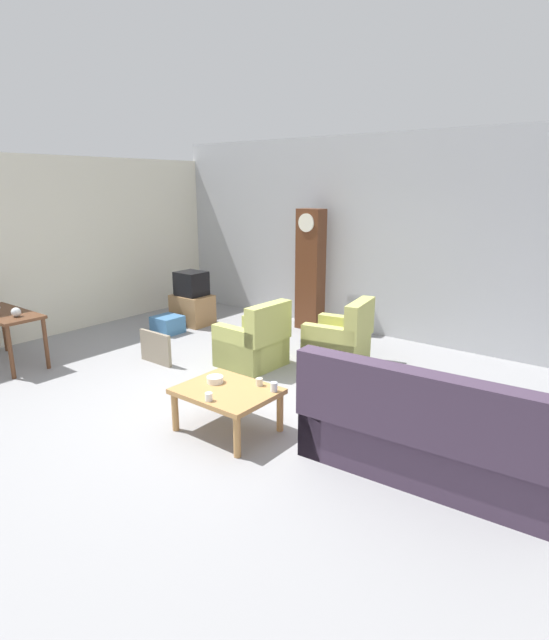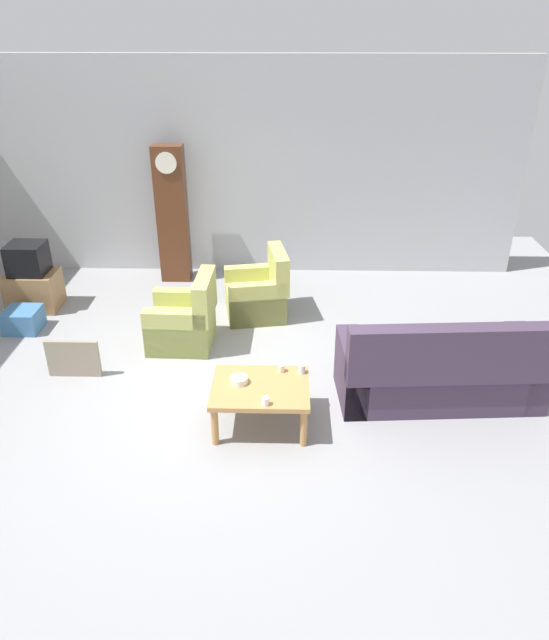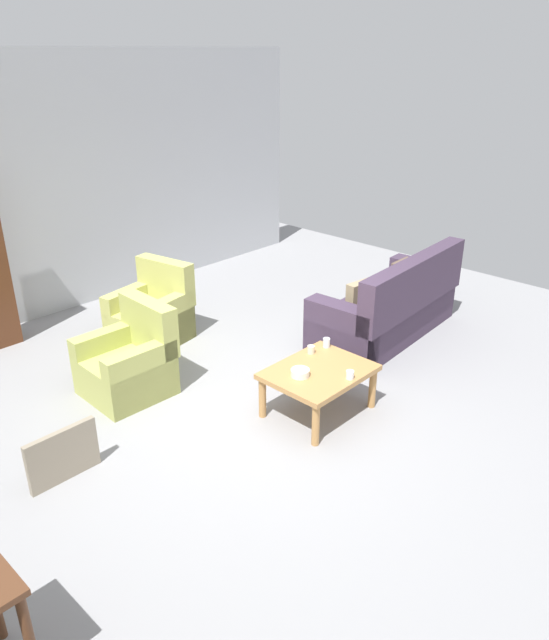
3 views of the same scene
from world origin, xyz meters
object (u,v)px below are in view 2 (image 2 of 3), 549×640
(cup_cream_tall, at_px, (281,368))
(bowl_white_stacked, at_px, (239,380))
(coffee_table_wood, at_px, (260,391))
(tv_crt, at_px, (27,259))
(cup_blue_rimmed, at_px, (302,369))
(couch_floral, at_px, (440,372))
(framed_picture_leaning, at_px, (73,359))
(tv_stand_cabinet, at_px, (34,290))
(armchair_olive_far, at_px, (259,294))
(storage_box_blue, at_px, (23,320))
(armchair_olive_near, at_px, (185,322))
(cup_white_porcelain, at_px, (265,401))
(grandfather_clock, at_px, (172,215))

(cup_cream_tall, bearing_deg, bowl_white_stacked, -151.78)
(coffee_table_wood, relative_size, cup_cream_tall, 12.42)
(tv_crt, bearing_deg, cup_blue_rimmed, -32.35)
(couch_floral, xyz_separation_m, cup_cream_tall, (-1.67, -0.19, 0.14))
(framed_picture_leaning, distance_m, cup_blue_rimmed, 2.65)
(tv_crt, bearing_deg, tv_stand_cabinet, 0.00)
(armchair_olive_far, bearing_deg, framed_picture_leaning, -141.88)
(tv_stand_cabinet, bearing_deg, storage_box_blue, -82.44)
(armchair_olive_near, distance_m, storage_box_blue, 2.20)
(tv_stand_cabinet, distance_m, cup_blue_rimmed, 4.37)
(armchair_olive_near, bearing_deg, armchair_olive_far, 43.21)
(armchair_olive_near, xyz_separation_m, coffee_table_wood, (1.01, -1.61, 0.08))
(framed_picture_leaning, relative_size, cup_blue_rimmed, 6.38)
(storage_box_blue, height_order, cup_white_porcelain, cup_white_porcelain)
(grandfather_clock, bearing_deg, tv_crt, -149.58)
(couch_floral, distance_m, tv_stand_cabinet, 5.56)
(couch_floral, distance_m, tv_crt, 5.57)
(cup_blue_rimmed, xyz_separation_m, cup_cream_tall, (-0.21, 0.02, -0.01))
(grandfather_clock, xyz_separation_m, tv_stand_cabinet, (-1.81, -1.06, -0.76))
(cup_white_porcelain, bearing_deg, cup_blue_rimmed, 57.88)
(cup_cream_tall, bearing_deg, couch_floral, 6.64)
(couch_floral, relative_size, armchair_olive_near, 2.34)
(grandfather_clock, distance_m, tv_crt, 2.12)
(tv_crt, height_order, cup_blue_rimmed, tv_crt)
(armchair_olive_near, bearing_deg, couch_floral, -21.63)
(armchair_olive_far, bearing_deg, armchair_olive_near, -136.79)
(cup_blue_rimmed, relative_size, bowl_white_stacked, 0.55)
(cup_blue_rimmed, xyz_separation_m, bowl_white_stacked, (-0.62, -0.20, -0.01))
(armchair_olive_near, height_order, cup_blue_rimmed, armchair_olive_near)
(tv_stand_cabinet, relative_size, cup_white_porcelain, 8.57)
(tv_crt, relative_size, bowl_white_stacked, 2.81)
(bowl_white_stacked, bearing_deg, cup_blue_rimmed, 17.55)
(armchair_olive_far, bearing_deg, bowl_white_stacked, -91.84)
(tv_stand_cabinet, bearing_deg, cup_blue_rimmed, -32.35)
(armchair_olive_near, bearing_deg, framed_picture_leaning, -146.31)
(cup_white_porcelain, xyz_separation_m, cup_cream_tall, (0.14, 0.58, -0.00))
(tv_stand_cabinet, distance_m, bowl_white_stacked, 3.98)
(couch_floral, height_order, storage_box_blue, couch_floral)
(armchair_olive_near, bearing_deg, cup_blue_rimmed, -43.81)
(armchair_olive_far, xyz_separation_m, framed_picture_leaning, (-2.03, -1.59, -0.08))
(framed_picture_leaning, xyz_separation_m, cup_white_porcelain, (2.22, -1.15, 0.27))
(grandfather_clock, height_order, storage_box_blue, grandfather_clock)
(cup_cream_tall, height_order, bowl_white_stacked, cup_cream_tall)
(cup_blue_rimmed, height_order, bowl_white_stacked, cup_blue_rimmed)
(armchair_olive_far, xyz_separation_m, bowl_white_stacked, (-0.08, -2.38, 0.18))
(armchair_olive_far, relative_size, cup_white_porcelain, 11.60)
(tv_stand_cabinet, bearing_deg, framed_picture_leaning, -57.38)
(couch_floral, distance_m, grandfather_clock, 4.65)
(storage_box_blue, bearing_deg, couch_floral, -16.09)
(armchair_olive_near, xyz_separation_m, cup_blue_rimmed, (1.42, -1.36, 0.20))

